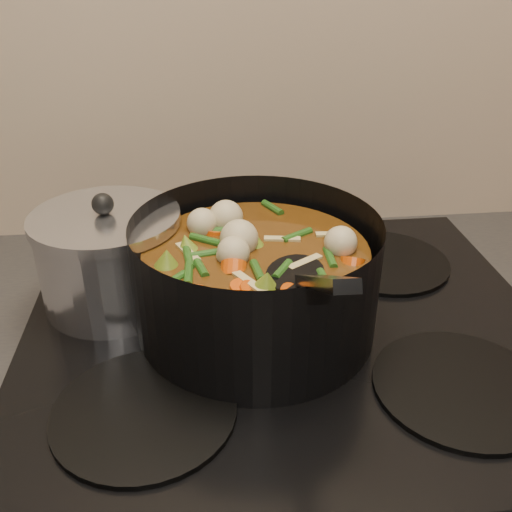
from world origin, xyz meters
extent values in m
cube|color=black|center=(0.00, 1.93, 0.89)|extent=(2.64, 0.64, 0.05)
cube|color=black|center=(0.00, 1.93, 0.92)|extent=(0.62, 0.54, 0.02)
cylinder|color=black|center=(-0.16, 1.80, 0.93)|extent=(0.18, 0.18, 0.01)
cylinder|color=black|center=(0.16, 1.80, 0.93)|extent=(0.18, 0.18, 0.01)
cylinder|color=black|center=(-0.16, 2.06, 0.93)|extent=(0.18, 0.18, 0.01)
cylinder|color=black|center=(0.16, 2.06, 0.93)|extent=(0.18, 0.18, 0.01)
cylinder|color=black|center=(-0.04, 1.93, 1.00)|extent=(0.33, 0.33, 0.14)
cylinder|color=black|center=(-0.04, 1.93, 0.93)|extent=(0.27, 0.27, 0.01)
cylinder|color=#4C2B0D|center=(-0.04, 1.93, 0.99)|extent=(0.25, 0.25, 0.10)
cylinder|color=#CD3B09|center=(0.00, 1.93, 1.03)|extent=(0.03, 0.03, 0.03)
cylinder|color=#CD3B09|center=(0.00, 1.99, 1.03)|extent=(0.04, 0.04, 0.03)
cylinder|color=#CD3B09|center=(-0.08, 2.02, 1.03)|extent=(0.04, 0.04, 0.03)
cylinder|color=#CD3B09|center=(-0.09, 1.94, 1.03)|extent=(0.03, 0.03, 0.03)
cylinder|color=#CD3B09|center=(-0.09, 1.87, 1.03)|extent=(0.04, 0.03, 0.03)
cylinder|color=#CD3B09|center=(-0.03, 1.90, 1.03)|extent=(0.04, 0.04, 0.03)
cylinder|color=#CD3B09|center=(0.03, 1.91, 1.03)|extent=(0.03, 0.04, 0.03)
cylinder|color=#CD3B09|center=(0.04, 1.99, 1.03)|extent=(0.03, 0.03, 0.03)
cylinder|color=#CD3B09|center=(-0.04, 1.98, 1.03)|extent=(0.04, 0.04, 0.03)
cylinder|color=#CD3B09|center=(-0.11, 1.97, 1.03)|extent=(0.04, 0.04, 0.03)
sphere|color=tan|center=(0.02, 1.93, 1.04)|extent=(0.04, 0.04, 0.04)
sphere|color=tan|center=(-0.04, 1.99, 1.04)|extent=(0.04, 0.04, 0.04)
sphere|color=tan|center=(-0.09, 1.92, 1.04)|extent=(0.04, 0.04, 0.04)
sphere|color=tan|center=(-0.03, 1.87, 1.04)|extent=(0.04, 0.04, 0.04)
sphere|color=tan|center=(0.02, 1.94, 1.04)|extent=(0.04, 0.04, 0.04)
cone|color=olive|center=(-0.02, 1.85, 1.04)|extent=(0.04, 0.04, 0.03)
cone|color=olive|center=(0.04, 1.95, 1.04)|extent=(0.04, 0.04, 0.03)
cone|color=olive|center=(-0.06, 2.01, 1.04)|extent=(0.04, 0.04, 0.03)
cone|color=olive|center=(-0.11, 1.91, 1.04)|extent=(0.04, 0.04, 0.03)
cone|color=olive|center=(-0.01, 1.86, 1.04)|extent=(0.04, 0.04, 0.03)
cylinder|color=#224F17|center=(-0.01, 1.96, 1.04)|extent=(0.01, 0.04, 0.01)
cylinder|color=#224F17|center=(-0.04, 2.03, 1.04)|extent=(0.03, 0.03, 0.01)
cylinder|color=#224F17|center=(-0.10, 1.98, 1.04)|extent=(0.04, 0.02, 0.01)
cylinder|color=#224F17|center=(-0.10, 1.92, 1.04)|extent=(0.02, 0.04, 0.01)
cylinder|color=#224F17|center=(-0.06, 1.90, 1.04)|extent=(0.02, 0.04, 0.01)
cylinder|color=#224F17|center=(-0.02, 1.84, 1.04)|extent=(0.04, 0.02, 0.01)
cylinder|color=#224F17|center=(0.03, 1.89, 1.04)|extent=(0.03, 0.03, 0.01)
cylinder|color=#224F17|center=(0.02, 1.95, 1.04)|extent=(0.01, 0.04, 0.01)
cylinder|color=#224F17|center=(-0.02, 1.97, 1.04)|extent=(0.03, 0.03, 0.01)
cylinder|color=#224F17|center=(-0.07, 2.02, 1.04)|extent=(0.04, 0.02, 0.01)
cylinder|color=#224F17|center=(-0.11, 1.96, 1.04)|extent=(0.02, 0.04, 0.01)
cylinder|color=#224F17|center=(-0.09, 1.91, 1.04)|extent=(0.02, 0.04, 0.01)
cylinder|color=#224F17|center=(-0.05, 1.89, 1.04)|extent=(0.04, 0.02, 0.01)
cylinder|color=#224F17|center=(0.01, 1.85, 1.04)|extent=(0.03, 0.03, 0.01)
cube|color=tan|center=(-0.10, 1.95, 1.04)|extent=(0.04, 0.01, 0.00)
cube|color=tan|center=(-0.07, 1.87, 1.04)|extent=(0.02, 0.04, 0.00)
cube|color=tan|center=(0.02, 1.89, 1.04)|extent=(0.04, 0.03, 0.00)
cube|color=tan|center=(0.01, 1.98, 1.04)|extent=(0.04, 0.03, 0.00)
cube|color=tan|center=(-0.08, 1.99, 1.04)|extent=(0.03, 0.04, 0.00)
cube|color=tan|center=(-0.10, 1.90, 1.04)|extent=(0.04, 0.02, 0.00)
ellipsoid|color=black|center=(0.00, 1.87, 1.03)|extent=(0.08, 0.09, 0.01)
cube|color=black|center=(0.00, 1.78, 1.08)|extent=(0.02, 0.16, 0.10)
cylinder|color=silver|center=(-0.21, 2.01, 0.98)|extent=(0.17, 0.17, 0.11)
cylinder|color=silver|center=(-0.21, 2.01, 1.04)|extent=(0.18, 0.18, 0.01)
sphere|color=black|center=(-0.21, 2.01, 1.06)|extent=(0.03, 0.03, 0.03)
camera|label=1|loc=(-0.10, 1.38, 1.33)|focal=40.00mm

